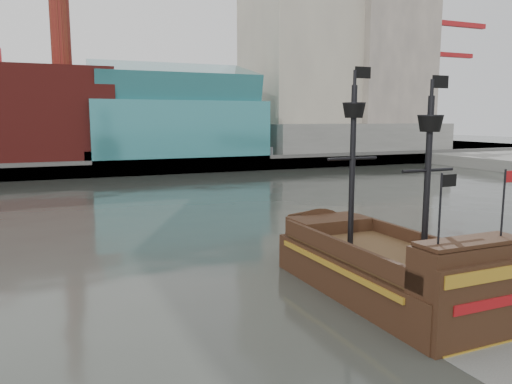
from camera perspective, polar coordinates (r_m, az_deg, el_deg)
name	(u,v)px	position (r m, az deg, el deg)	size (l,w,h in m)	color
ground	(343,325)	(23.19, 9.94, -14.76)	(400.00, 400.00, 0.00)	#282B26
promenade_far	(104,157)	(110.70, -17.00, 3.87)	(220.00, 60.00, 2.00)	slate
seawall	(125,168)	(81.50, -14.72, 2.67)	(220.00, 1.00, 2.60)	#4C4C49
skyline	(130,38)	(104.88, -14.16, 16.66)	(149.00, 45.00, 62.00)	brown
crane_a	(432,78)	(135.03, 19.45, 12.22)	(22.50, 4.00, 32.25)	slate
crane_b	(432,95)	(148.65, 19.52, 10.46)	(19.10, 4.00, 26.25)	slate
pirate_ship	(385,275)	(26.76, 14.52, -9.12)	(5.53, 16.85, 12.57)	black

